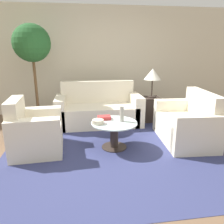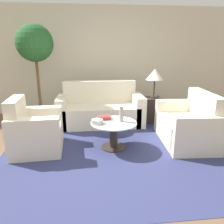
# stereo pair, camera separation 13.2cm
# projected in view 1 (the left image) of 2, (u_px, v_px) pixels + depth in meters

# --- Properties ---
(ground_plane) EXTENTS (14.00, 14.00, 0.00)m
(ground_plane) POSITION_uv_depth(u_px,v_px,m) (111.00, 168.00, 3.05)
(ground_plane) COLOR brown
(wall_back) EXTENTS (10.00, 0.06, 2.60)m
(wall_back) POSITION_uv_depth(u_px,v_px,m) (95.00, 61.00, 5.48)
(wall_back) COLOR beige
(wall_back) RESTS_ON ground_plane
(rug) EXTENTS (3.55, 3.39, 0.01)m
(rug) POSITION_uv_depth(u_px,v_px,m) (114.00, 147.00, 3.67)
(rug) COLOR navy
(rug) RESTS_ON ground_plane
(sofa_main) EXTENTS (1.81, 0.83, 0.91)m
(sofa_main) POSITION_uv_depth(u_px,v_px,m) (99.00, 110.00, 4.79)
(sofa_main) COLOR beige
(sofa_main) RESTS_ON ground_plane
(armchair) EXTENTS (0.81, 0.89, 0.87)m
(armchair) POSITION_uv_depth(u_px,v_px,m) (33.00, 134.00, 3.47)
(armchair) COLOR beige
(armchair) RESTS_ON ground_plane
(loveseat) EXTENTS (0.86, 1.30, 0.89)m
(loveseat) POSITION_uv_depth(u_px,v_px,m) (188.00, 125.00, 3.87)
(loveseat) COLOR beige
(loveseat) RESTS_ON ground_plane
(coffee_table) EXTENTS (0.76, 0.76, 0.45)m
(coffee_table) POSITION_uv_depth(u_px,v_px,m) (114.00, 131.00, 3.59)
(coffee_table) COLOR #332823
(coffee_table) RESTS_ON ground_plane
(side_table) EXTENTS (0.37, 0.37, 0.55)m
(side_table) POSITION_uv_depth(u_px,v_px,m) (151.00, 109.00, 4.96)
(side_table) COLOR #332823
(side_table) RESTS_ON ground_plane
(table_lamp) EXTENTS (0.38, 0.38, 0.63)m
(table_lamp) POSITION_uv_depth(u_px,v_px,m) (153.00, 75.00, 4.74)
(table_lamp) COLOR #332823
(table_lamp) RESTS_ON side_table
(potted_plant) EXTENTS (0.77, 0.77, 2.09)m
(potted_plant) POSITION_uv_depth(u_px,v_px,m) (32.00, 50.00, 4.48)
(potted_plant) COLOR brown
(potted_plant) RESTS_ON ground_plane
(vase) EXTENTS (0.07, 0.07, 0.25)m
(vase) POSITION_uv_depth(u_px,v_px,m) (122.00, 114.00, 3.56)
(vase) COLOR #9E998E
(vase) RESTS_ON coffee_table
(bowl) EXTENTS (0.19, 0.19, 0.07)m
(bowl) POSITION_uv_depth(u_px,v_px,m) (98.00, 122.00, 3.47)
(bowl) COLOR beige
(bowl) RESTS_ON coffee_table
(book_stack) EXTENTS (0.22, 0.16, 0.06)m
(book_stack) POSITION_uv_depth(u_px,v_px,m) (105.00, 118.00, 3.69)
(book_stack) COLOR #BC3333
(book_stack) RESTS_ON coffee_table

